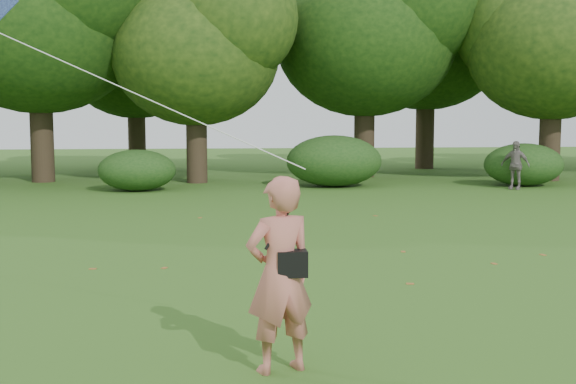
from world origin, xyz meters
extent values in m
plane|color=#265114|center=(0.00, 0.00, 0.00)|extent=(100.00, 100.00, 0.00)
imported|color=#C46B5C|center=(-0.82, -1.00, 0.99)|extent=(0.84, 0.69, 1.98)
imported|color=gray|center=(9.14, 16.20, 0.85)|extent=(1.02, 0.98, 1.71)
cube|color=black|center=(-0.70, -1.03, 1.11)|extent=(0.30, 0.20, 0.26)
cylinder|color=black|center=(-0.82, -1.04, 1.49)|extent=(0.33, 0.14, 0.47)
cylinder|color=white|center=(-2.61, -0.28, 2.95)|extent=(4.08, 1.54, 1.82)
cylinder|color=#3A2D1E|center=(-8.00, 21.00, 1.92)|extent=(0.88, 0.88, 3.85)
ellipsoid|color=#1E3F11|center=(-8.00, 21.00, 6.05)|extent=(8.00, 8.00, 6.80)
cylinder|color=#3A2D1E|center=(-2.00, 20.00, 1.57)|extent=(0.80, 0.80, 3.15)
ellipsoid|color=#1E3F11|center=(-2.00, 20.00, 4.91)|extent=(6.40, 6.40, 5.44)
cylinder|color=#3A2D1E|center=(5.00, 22.00, 1.84)|extent=(0.86, 0.86, 3.67)
ellipsoid|color=#1E3F11|center=(5.00, 22.00, 5.76)|extent=(7.60, 7.60, 6.46)
cylinder|color=#3A2D1E|center=(12.00, 19.50, 1.72)|extent=(0.83, 0.83, 3.43)
ellipsoid|color=#1E3F11|center=(12.00, 19.50, 5.30)|extent=(6.80, 6.80, 5.78)
cylinder|color=#3A2D1E|center=(-5.00, 27.50, 1.75)|extent=(0.84, 0.84, 3.50)
ellipsoid|color=#1E3F11|center=(-5.00, 27.50, 5.43)|extent=(7.00, 7.00, 5.95)
cylinder|color=#3A2D1E|center=(9.00, 26.50, 2.01)|extent=(0.90, 0.90, 4.02)
ellipsoid|color=#1E3F11|center=(9.00, 26.50, 6.17)|extent=(7.80, 7.80, 6.63)
ellipsoid|color=#264919|center=(-4.00, 17.10, 0.71)|extent=(2.66, 2.09, 1.42)
ellipsoid|color=#264919|center=(3.00, 17.90, 0.94)|extent=(3.50, 2.75, 1.88)
ellipsoid|color=#264919|center=(10.00, 17.40, 0.79)|extent=(2.94, 2.31, 1.58)
cube|color=#965A29|center=(4.61, 4.55, 0.00)|extent=(0.11, 0.14, 0.01)
cube|color=#965A29|center=(2.12, 5.14, 0.00)|extent=(0.10, 0.13, 0.01)
cube|color=#965A29|center=(3.40, 3.88, 0.00)|extent=(0.10, 0.13, 0.01)
cube|color=#965A29|center=(-2.29, 4.13, 0.00)|extent=(0.12, 0.14, 0.01)
cube|color=#965A29|center=(0.32, 8.04, 0.00)|extent=(0.10, 0.13, 0.01)
cube|color=#965A29|center=(-3.48, 4.19, 0.00)|extent=(0.13, 0.09, 0.01)
cube|color=#965A29|center=(-1.77, 10.18, 0.00)|extent=(0.11, 0.14, 0.01)
cube|color=#965A29|center=(2.73, 10.05, 0.00)|extent=(0.12, 0.14, 0.01)
cube|color=#965A29|center=(1.53, 2.56, 0.00)|extent=(0.13, 0.10, 0.01)
camera|label=1|loc=(-1.50, -8.01, 2.56)|focal=45.00mm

